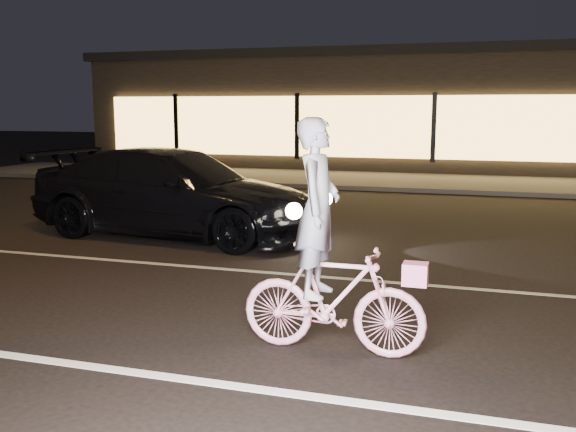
% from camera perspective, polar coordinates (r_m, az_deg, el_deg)
% --- Properties ---
extents(ground, '(90.00, 90.00, 0.00)m').
position_cam_1_polar(ground, '(6.64, 1.91, -9.99)').
color(ground, black).
rests_on(ground, ground).
extents(lane_stripe_near, '(60.00, 0.12, 0.01)m').
position_cam_1_polar(lane_stripe_near, '(5.32, -2.52, -15.15)').
color(lane_stripe_near, silver).
rests_on(lane_stripe_near, ground).
extents(lane_stripe_far, '(60.00, 0.10, 0.01)m').
position_cam_1_polar(lane_stripe_far, '(8.50, 5.50, -5.59)').
color(lane_stripe_far, gray).
rests_on(lane_stripe_far, ground).
extents(sidewalk, '(30.00, 4.00, 0.12)m').
position_cam_1_polar(sidewalk, '(19.23, 12.22, 2.95)').
color(sidewalk, '#383533').
rests_on(sidewalk, ground).
extents(storefront, '(25.40, 8.42, 4.20)m').
position_cam_1_polar(storefront, '(25.06, 13.64, 9.19)').
color(storefront, black).
rests_on(storefront, ground).
extents(cyclist, '(1.71, 0.59, 2.15)m').
position_cam_1_polar(cyclist, '(5.84, 3.65, -4.95)').
color(cyclist, '#F33F7E').
rests_on(cyclist, ground).
extents(sedan, '(5.43, 2.63, 1.52)m').
position_cam_1_polar(sedan, '(11.36, -9.97, 2.06)').
color(sedan, black).
rests_on(sedan, ground).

